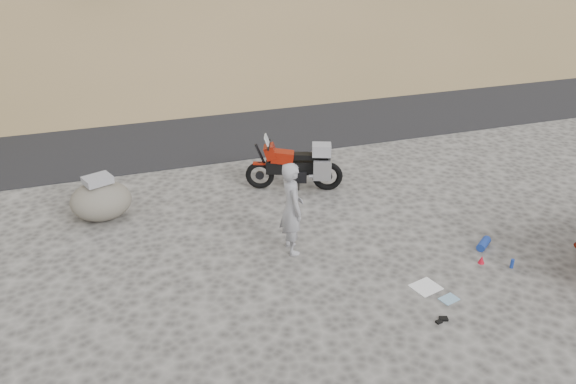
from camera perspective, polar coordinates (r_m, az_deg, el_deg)
name	(u,v)px	position (r m, az deg, el deg)	size (l,w,h in m)	color
ground	(338,258)	(11.49, 5.06, -6.69)	(140.00, 140.00, 0.00)	#43403D
road	(234,120)	(19.26, -5.51, 7.33)	(120.00, 7.00, 0.05)	black
motorcycle	(299,166)	(13.97, 1.08, 2.62)	(2.34, 1.19, 1.46)	black
man	(292,250)	(11.70, 0.37, -5.89)	(0.72, 0.47, 1.96)	gray
boulder	(101,200)	(13.36, -18.47, -0.77)	(1.52, 1.35, 1.06)	#565249
gear_white_cloth	(426,287)	(10.92, 13.82, -9.36)	(0.50, 0.44, 0.02)	white
gear_blue_mat	(484,244)	(12.43, 19.26, -4.99)	(0.18, 0.18, 0.44)	navy
gear_bottle	(512,264)	(11.95, 21.81, -6.76)	(0.07, 0.07, 0.19)	navy
gear_funnel	(482,260)	(11.89, 19.07, -6.50)	(0.13, 0.13, 0.17)	red
gear_glove_a	(444,319)	(10.23, 15.53, -12.30)	(0.14, 0.10, 0.04)	black
gear_glove_b	(439,322)	(10.14, 15.09, -12.61)	(0.11, 0.08, 0.04)	black
gear_blue_cloth	(449,299)	(10.73, 16.04, -10.41)	(0.33, 0.24, 0.01)	#7BA4BF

